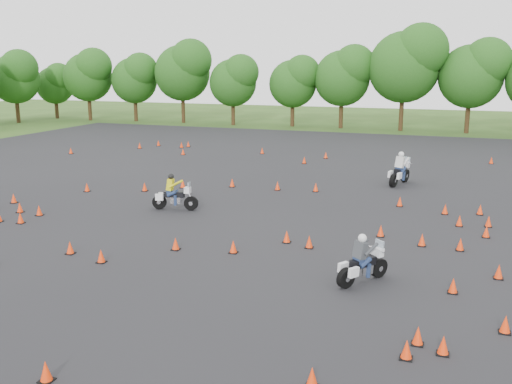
# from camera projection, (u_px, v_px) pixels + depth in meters

# --- Properties ---
(ground) EXTENTS (140.00, 140.00, 0.00)m
(ground) POSITION_uv_depth(u_px,v_px,m) (221.00, 245.00, 21.52)
(ground) COLOR #2D5119
(ground) RESTS_ON ground
(asphalt_pad) EXTENTS (62.00, 62.00, 0.00)m
(asphalt_pad) POSITION_uv_depth(u_px,v_px,m) (270.00, 208.00, 27.04)
(asphalt_pad) COLOR black
(asphalt_pad) RESTS_ON ground
(treeline) EXTENTS (87.09, 32.47, 11.00)m
(treeline) POSITION_uv_depth(u_px,v_px,m) (400.00, 87.00, 51.71)
(treeline) COLOR #204D16
(treeline) RESTS_ON ground
(traffic_cones) EXTENTS (36.53, 33.16, 0.45)m
(traffic_cones) POSITION_uv_depth(u_px,v_px,m) (267.00, 207.00, 26.29)
(traffic_cones) COLOR #FF380A
(traffic_cones) RESTS_ON asphalt_pad
(rider_grey) EXTENTS (1.72, 2.13, 1.64)m
(rider_grey) POSITION_uv_depth(u_px,v_px,m) (363.00, 257.00, 17.67)
(rider_grey) COLOR #36393D
(rider_grey) RESTS_ON ground
(rider_yellow) EXTENTS (2.28, 1.06, 1.69)m
(rider_yellow) POSITION_uv_depth(u_px,v_px,m) (175.00, 192.00, 26.51)
(rider_yellow) COLOR gold
(rider_yellow) RESTS_ON ground
(rider_white) EXTENTS (1.42, 2.59, 1.91)m
(rider_white) POSITION_uv_depth(u_px,v_px,m) (400.00, 168.00, 32.02)
(rider_white) COLOR beige
(rider_white) RESTS_ON ground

